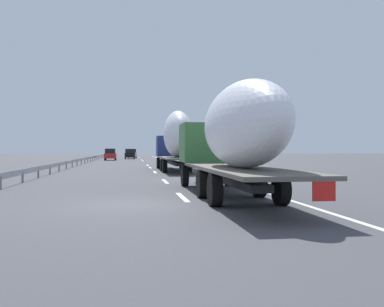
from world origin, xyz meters
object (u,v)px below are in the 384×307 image
object	(u,v)px
truck_trailing	(233,135)
road_sign	(184,146)
truck_lead	(176,139)
car_red_compact	(110,154)
car_black_suv	(130,154)
car_silver_hatch	(132,153)

from	to	relation	value
truck_trailing	road_sign	bearing A→B (deg)	-4.49
truck_trailing	road_sign	world-z (taller)	truck_trailing
truck_lead	road_sign	world-z (taller)	truck_lead
car_red_compact	car_black_suv	bearing A→B (deg)	-18.26
car_black_suv	road_sign	distance (m)	29.20
truck_lead	car_silver_hatch	size ratio (longest dim) A/B	3.14
truck_lead	car_red_compact	size ratio (longest dim) A/B	3.36
car_black_suv	truck_lead	bearing A→B (deg)	-175.40
truck_lead	car_black_suv	distance (m)	47.89
road_sign	car_black_suv	bearing A→B (deg)	13.76
truck_trailing	car_black_suv	xyz separation A→B (m)	(67.81, 3.84, -1.41)
truck_trailing	car_red_compact	xyz separation A→B (m)	(58.05, 7.06, -1.40)
car_red_compact	car_silver_hatch	world-z (taller)	car_red_compact
car_black_suv	car_silver_hatch	size ratio (longest dim) A/B	0.91
car_silver_hatch	road_sign	bearing A→B (deg)	-170.11
truck_lead	road_sign	xyz separation A→B (m)	(19.38, -3.10, -0.39)
car_red_compact	road_sign	bearing A→B (deg)	-151.31
truck_lead	car_silver_hatch	distance (m)	56.49
car_red_compact	car_silver_hatch	distance (m)	18.78
truck_lead	car_black_suv	size ratio (longest dim) A/B	3.46
road_sign	car_red_compact	bearing A→B (deg)	28.69
truck_lead	truck_trailing	bearing A→B (deg)	-180.00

